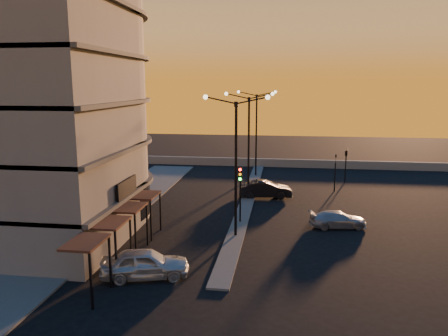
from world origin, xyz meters
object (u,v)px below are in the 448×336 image
traffic_light_main (240,186)px  car_wagon (338,219)px  car_sedan (265,189)px  streetlamp_mid (249,137)px  car_hatchback (145,263)px

traffic_light_main → car_wagon: traffic_light_main is taller
traffic_light_main → car_wagon: bearing=0.6°
car_wagon → car_sedan: bearing=26.2°
streetlamp_mid → traffic_light_main: bearing=-90.0°
car_wagon → streetlamp_mid: bearing=35.5°
traffic_light_main → car_wagon: (7.09, 0.07, -2.30)m
streetlamp_mid → car_hatchback: 18.13m
car_sedan → car_hatchback: bearing=155.9°
traffic_light_main → car_wagon: 7.45m
streetlamp_mid → car_sedan: streetlamp_mid is taller
car_sedan → car_wagon: bearing=-150.9°
car_sedan → car_wagon: size_ratio=1.16×
car_sedan → car_wagon: (5.59, -7.74, -0.19)m
car_hatchback → car_wagon: car_hatchback is taller
traffic_light_main → car_hatchback: size_ratio=0.92×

